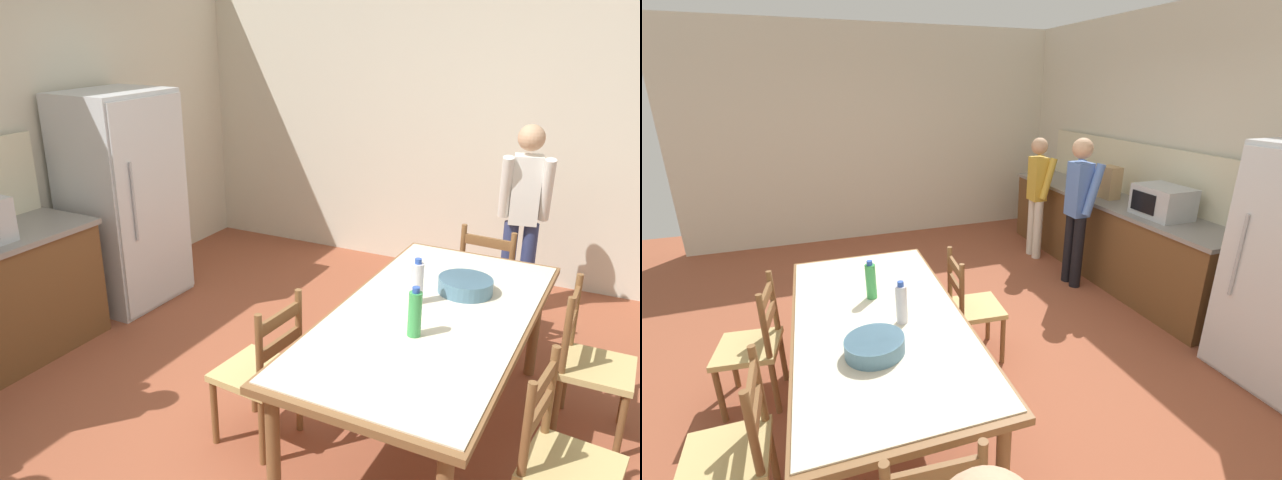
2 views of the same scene
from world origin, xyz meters
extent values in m
plane|color=brown|center=(0.00, 0.00, 0.00)|extent=(8.32, 8.32, 0.00)
cube|color=beige|center=(3.26, 0.00, 1.45)|extent=(0.12, 5.20, 2.90)
cube|color=silver|center=(1.23, 2.20, 0.89)|extent=(0.84, 0.68, 1.78)
cube|color=silver|center=(1.23, 1.85, 0.89)|extent=(0.80, 0.02, 1.71)
cylinder|color=#A5AAB2|center=(0.98, 1.83, 0.98)|extent=(0.02, 0.02, 0.62)
cylinder|color=brown|center=(1.55, -1.13, 0.37)|extent=(0.07, 0.07, 0.73)
cylinder|color=brown|center=(-0.39, -0.27, 0.37)|extent=(0.07, 0.07, 0.73)
cylinder|color=brown|center=(1.57, -0.30, 0.37)|extent=(0.07, 0.07, 0.73)
cube|color=brown|center=(0.58, -0.70, 0.75)|extent=(2.18, 1.06, 0.04)
cube|color=beige|center=(0.58, -0.70, 0.77)|extent=(2.09, 1.02, 0.01)
cylinder|color=green|center=(0.31, -0.69, 0.90)|extent=(0.07, 0.07, 0.24)
cylinder|color=#2D51B2|center=(0.31, -0.69, 1.03)|extent=(0.04, 0.04, 0.03)
cylinder|color=silver|center=(0.69, -0.57, 0.90)|extent=(0.07, 0.07, 0.24)
cylinder|color=#2D51B2|center=(0.69, -0.57, 1.03)|extent=(0.04, 0.04, 0.03)
cylinder|color=slate|center=(0.96, -0.78, 0.82)|extent=(0.32, 0.32, 0.09)
cylinder|color=slate|center=(0.96, -0.78, 0.86)|extent=(0.31, 0.31, 0.02)
cylinder|color=brown|center=(0.28, -1.38, 0.21)|extent=(0.04, 0.04, 0.41)
cube|color=tan|center=(0.08, -1.53, 0.43)|extent=(0.46, 0.45, 0.04)
cylinder|color=brown|center=(-0.08, -1.34, 0.68)|extent=(0.04, 0.04, 0.46)
cylinder|color=brown|center=(0.28, -1.38, 0.68)|extent=(0.04, 0.04, 0.46)
cube|color=brown|center=(0.10, -1.36, 0.81)|extent=(0.36, 0.07, 0.07)
cube|color=brown|center=(0.10, -1.36, 0.66)|extent=(0.36, 0.07, 0.07)
cylinder|color=brown|center=(0.87, -1.71, 0.21)|extent=(0.04, 0.04, 0.41)
cylinder|color=brown|center=(1.23, -1.72, 0.21)|extent=(0.04, 0.04, 0.41)
cylinder|color=brown|center=(0.87, -1.38, 0.21)|extent=(0.04, 0.04, 0.41)
cylinder|color=brown|center=(1.23, -1.38, 0.21)|extent=(0.04, 0.04, 0.41)
cube|color=tan|center=(1.05, -1.55, 0.43)|extent=(0.42, 0.40, 0.04)
cylinder|color=brown|center=(0.87, -1.38, 0.68)|extent=(0.04, 0.04, 0.46)
cylinder|color=brown|center=(1.23, -1.38, 0.68)|extent=(0.04, 0.04, 0.46)
cube|color=brown|center=(1.05, -1.38, 0.81)|extent=(0.36, 0.03, 0.07)
cube|color=brown|center=(1.05, -1.38, 0.66)|extent=(0.36, 0.03, 0.07)
cylinder|color=brown|center=(2.14, -0.92, 0.21)|extent=(0.04, 0.04, 0.41)
cylinder|color=brown|center=(2.17, -0.56, 0.21)|extent=(0.04, 0.04, 0.41)
cylinder|color=brown|center=(1.80, -0.89, 0.21)|extent=(0.04, 0.04, 0.41)
cylinder|color=brown|center=(1.84, -0.53, 0.21)|extent=(0.04, 0.04, 0.41)
cube|color=tan|center=(1.99, -0.72, 0.43)|extent=(0.43, 0.45, 0.04)
cylinder|color=brown|center=(1.80, -0.89, 0.68)|extent=(0.04, 0.04, 0.46)
cylinder|color=brown|center=(1.84, -0.53, 0.68)|extent=(0.04, 0.04, 0.46)
cube|color=brown|center=(1.82, -0.71, 0.81)|extent=(0.05, 0.36, 0.07)
cube|color=brown|center=(1.82, -0.71, 0.66)|extent=(0.05, 0.36, 0.07)
cylinder|color=brown|center=(0.31, 0.31, 0.21)|extent=(0.04, 0.04, 0.41)
cylinder|color=brown|center=(-0.05, 0.34, 0.21)|extent=(0.04, 0.04, 0.41)
cylinder|color=brown|center=(0.28, -0.03, 0.21)|extent=(0.04, 0.04, 0.41)
cylinder|color=brown|center=(-0.08, 0.00, 0.21)|extent=(0.04, 0.04, 0.41)
cube|color=tan|center=(0.11, 0.16, 0.43)|extent=(0.45, 0.43, 0.04)
cylinder|color=brown|center=(0.28, -0.03, 0.68)|extent=(0.04, 0.04, 0.46)
cylinder|color=brown|center=(-0.08, 0.00, 0.68)|extent=(0.04, 0.04, 0.46)
cube|color=brown|center=(0.10, -0.01, 0.81)|extent=(0.36, 0.05, 0.07)
cube|color=brown|center=(0.10, -0.01, 0.66)|extent=(0.36, 0.05, 0.07)
cylinder|color=navy|center=(2.52, -0.89, 0.39)|extent=(0.12, 0.12, 0.77)
cylinder|color=navy|center=(2.50, -0.74, 0.39)|extent=(0.12, 0.12, 0.77)
cube|color=white|center=(2.51, -0.82, 1.05)|extent=(0.21, 0.25, 0.55)
sphere|color=tan|center=(2.51, -0.82, 1.45)|extent=(0.21, 0.21, 0.21)
cylinder|color=white|center=(2.48, -0.98, 1.07)|extent=(0.22, 0.12, 0.52)
cylinder|color=white|center=(2.42, -0.68, 1.07)|extent=(0.22, 0.12, 0.52)
camera|label=1|loc=(-2.44, -1.59, 2.31)|focal=35.00mm
camera|label=2|loc=(2.94, -1.03, 2.14)|focal=24.00mm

